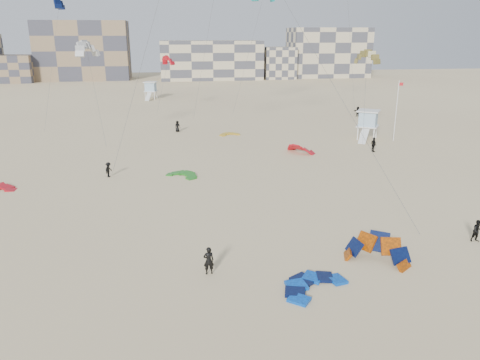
{
  "coord_description": "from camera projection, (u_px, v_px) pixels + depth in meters",
  "views": [
    {
      "loc": [
        -4.04,
        -25.37,
        14.21
      ],
      "look_at": [
        0.74,
        6.0,
        4.24
      ],
      "focal_mm": 35.0,
      "sensor_mm": 36.0,
      "label": 1
    }
  ],
  "objects": [
    {
      "name": "kite_fly_navy",
      "position": [
        59.0,
        4.0,
        67.98
      ],
      "size": [
        4.11,
        8.9,
        18.41
      ],
      "rotation": [
        0.0,
        0.0,
        1.62
      ],
      "color": "#081641",
      "rests_on": "ground"
    },
    {
      "name": "condo_fill_right",
      "position": [
        278.0,
        63.0,
        152.58
      ],
      "size": [
        10.0,
        10.0,
        10.0
      ],
      "primitive_type": "cube",
      "color": "#C7B892",
      "rests_on": "ground"
    },
    {
      "name": "kite_ground_blue",
      "position": [
        313.0,
        288.0,
        27.32
      ],
      "size": [
        5.49,
        5.55,
        0.72
      ],
      "primitive_type": null,
      "rotation": [
        0.05,
        0.0,
        0.56
      ],
      "color": "#0064F5",
      "rests_on": "ground"
    },
    {
      "name": "kitesurfer_f",
      "position": [
        358.0,
        112.0,
        83.39
      ],
      "size": [
        1.09,
        1.7,
        1.75
      ],
      "primitive_type": "imported",
      "rotation": [
        0.0,
        0.0,
        -1.19
      ],
      "color": "black",
      "rests_on": "ground"
    },
    {
      "name": "kite_fly_olive",
      "position": [
        367.0,
        58.0,
        60.01
      ],
      "size": [
        4.6,
        7.09,
        11.28
      ],
      "rotation": [
        0.0,
        0.0,
        -0.85
      ],
      "color": "brown",
      "rests_on": "ground"
    },
    {
      "name": "kite_ground_orange",
      "position": [
        376.0,
        261.0,
        30.52
      ],
      "size": [
        5.98,
        5.94,
        4.23
      ],
      "primitive_type": null,
      "rotation": [
        0.98,
        0.0,
        -0.62
      ],
      "color": "#D84F00",
      "rests_on": "ground"
    },
    {
      "name": "kitesurfer_b",
      "position": [
        478.0,
        231.0,
        33.16
      ],
      "size": [
        0.84,
        0.68,
        1.62
      ],
      "primitive_type": "imported",
      "rotation": [
        0.0,
        0.0,
        -0.08
      ],
      "color": "black",
      "rests_on": "ground"
    },
    {
      "name": "condo_west_b",
      "position": [
        84.0,
        51.0,
        148.15
      ],
      "size": [
        28.0,
        14.0,
        18.0
      ],
      "primitive_type": "cube",
      "color": "#866E51",
      "rests_on": "ground"
    },
    {
      "name": "condo_mid",
      "position": [
        211.0,
        60.0,
        151.01
      ],
      "size": [
        32.0,
        16.0,
        12.0
      ],
      "primitive_type": "cube",
      "color": "#C7B892",
      "rests_on": "ground"
    },
    {
      "name": "lifeguard_tower_near",
      "position": [
        368.0,
        125.0,
        65.17
      ],
      "size": [
        3.96,
        6.1,
        4.05
      ],
      "rotation": [
        0.0,
        0.0,
        -0.57
      ],
      "color": "white",
      "rests_on": "ground"
    },
    {
      "name": "condo_east",
      "position": [
        328.0,
        53.0,
        158.04
      ],
      "size": [
        26.0,
        14.0,
        16.0
      ],
      "primitive_type": "cube",
      "color": "#C7B892",
      "rests_on": "ground"
    },
    {
      "name": "kitesurfer_c",
      "position": [
        109.0,
        170.0,
        48.16
      ],
      "size": [
        0.96,
        1.16,
        1.56
      ],
      "primitive_type": "imported",
      "rotation": [
        0.0,
        0.0,
        1.12
      ],
      "color": "black",
      "rests_on": "ground"
    },
    {
      "name": "kite_ground_green",
      "position": [
        183.0,
        176.0,
        48.7
      ],
      "size": [
        4.54,
        4.57,
        0.93
      ],
      "primitive_type": null,
      "rotation": [
        0.11,
        0.0,
        -0.7
      ],
      "color": "#137F1F",
      "rests_on": "ground"
    },
    {
      "name": "kite_fly_red",
      "position": [
        168.0,
        61.0,
        83.55
      ],
      "size": [
        4.43,
        8.73,
        9.74
      ],
      "rotation": [
        0.0,
        0.0,
        2.08
      ],
      "color": "red",
      "rests_on": "ground"
    },
    {
      "name": "kite_fly_grey",
      "position": [
        87.0,
        50.0,
        57.14
      ],
      "size": [
        4.96,
        6.3,
        12.69
      ],
      "rotation": [
        0.0,
        0.0,
        1.09
      ],
      "color": "#BABABA",
      "rests_on": "ground"
    },
    {
      "name": "kitesurfer_d",
      "position": [
        374.0,
        145.0,
        58.41
      ],
      "size": [
        0.61,
        1.14,
        1.85
      ],
      "primitive_type": "imported",
      "rotation": [
        0.0,
        0.0,
        1.72
      ],
      "color": "black",
      "rests_on": "ground"
    },
    {
      "name": "kitesurfer_main",
      "position": [
        209.0,
        261.0,
        28.66
      ],
      "size": [
        0.7,
        0.49,
        1.8
      ],
      "primitive_type": "imported",
      "rotation": [
        0.0,
        0.0,
        3.24
      ],
      "color": "black",
      "rests_on": "ground"
    },
    {
      "name": "ground",
      "position": [
        243.0,
        275.0,
        28.77
      ],
      "size": [
        320.0,
        320.0,
        0.0
      ],
      "primitive_type": "plane",
      "color": "beige",
      "rests_on": "ground"
    },
    {
      "name": "flagpole",
      "position": [
        396.0,
        110.0,
        63.37
      ],
      "size": [
        0.67,
        0.1,
        8.25
      ],
      "color": "white",
      "rests_on": "ground"
    },
    {
      "name": "kite_ground_yellow",
      "position": [
        230.0,
        135.0,
        68.35
      ],
      "size": [
        3.11,
        3.23,
        0.55
      ],
      "primitive_type": null,
      "rotation": [
        0.06,
        0.0,
        0.17
      ],
      "color": "gold",
      "rests_on": "ground"
    },
    {
      "name": "kite_ground_red_far",
      "position": [
        300.0,
        152.0,
        58.34
      ],
      "size": [
        5.18,
        5.15,
        3.44
      ],
      "primitive_type": null,
      "rotation": [
        0.63,
        0.0,
        2.21
      ],
      "color": "red",
      "rests_on": "ground"
    },
    {
      "name": "condo_fill_left",
      "position": [
        13.0,
        69.0,
        141.12
      ],
      "size": [
        12.0,
        10.0,
        8.0
      ],
      "primitive_type": "cube",
      "color": "#866E51",
      "rests_on": "ground"
    },
    {
      "name": "lifeguard_tower_far",
      "position": [
        151.0,
        90.0,
        105.1
      ],
      "size": [
        3.28,
        5.61,
        3.88
      ],
      "rotation": [
        0.0,
        0.0,
        -0.22
      ],
      "color": "white",
      "rests_on": "ground"
    },
    {
      "name": "kitesurfer_e",
      "position": [
        177.0,
        126.0,
        70.35
      ],
      "size": [
        0.94,
        0.75,
        1.68
      ],
      "primitive_type": "imported",
      "rotation": [
        0.0,
        0.0,
        0.29
      ],
      "color": "black",
      "rests_on": "ground"
    }
  ]
}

